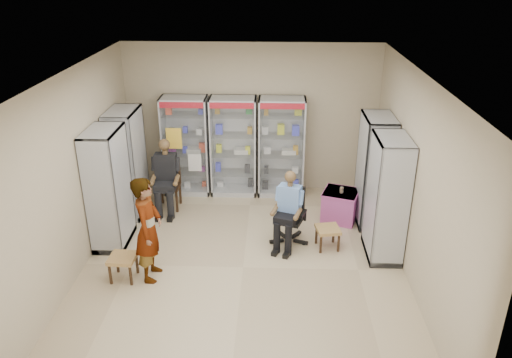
{
  "coord_description": "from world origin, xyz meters",
  "views": [
    {
      "loc": [
        0.46,
        -6.57,
        4.44
      ],
      "look_at": [
        0.18,
        0.7,
        1.21
      ],
      "focal_mm": 35.0,
      "sensor_mm": 36.0,
      "label": 1
    }
  ],
  "objects_px": {
    "wooden_chair": "(168,185)",
    "woven_stool_a": "(327,238)",
    "cabinet_right_far": "(374,171)",
    "office_chair": "(289,216)",
    "cabinet_back_left": "(186,146)",
    "cabinet_back_mid": "(234,147)",
    "cabinet_left_near": "(109,188)",
    "standing_man": "(148,229)",
    "seated_shopkeeper": "(290,210)",
    "cabinet_right_near": "(387,198)",
    "woven_stool_b": "(124,267)",
    "cabinet_back_right": "(281,147)",
    "cabinet_left_far": "(127,163)",
    "pink_trunk": "(340,206)"
  },
  "relations": [
    {
      "from": "cabinet_back_mid",
      "to": "cabinet_back_right",
      "type": "distance_m",
      "value": 0.95
    },
    {
      "from": "cabinet_back_left",
      "to": "cabinet_back_mid",
      "type": "bearing_deg",
      "value": 0.0
    },
    {
      "from": "cabinet_back_left",
      "to": "office_chair",
      "type": "distance_m",
      "value": 2.84
    },
    {
      "from": "cabinet_right_near",
      "to": "pink_trunk",
      "type": "bearing_deg",
      "value": 25.79
    },
    {
      "from": "cabinet_right_near",
      "to": "cabinet_left_near",
      "type": "xyz_separation_m",
      "value": [
        -4.46,
        0.2,
        0.0
      ]
    },
    {
      "from": "woven_stool_a",
      "to": "cabinet_right_near",
      "type": "bearing_deg",
      "value": -9.51
    },
    {
      "from": "cabinet_back_mid",
      "to": "office_chair",
      "type": "distance_m",
      "value": 2.26
    },
    {
      "from": "wooden_chair",
      "to": "office_chair",
      "type": "bearing_deg",
      "value": -27.59
    },
    {
      "from": "cabinet_back_right",
      "to": "seated_shopkeeper",
      "type": "bearing_deg",
      "value": -86.23
    },
    {
      "from": "cabinet_left_near",
      "to": "woven_stool_a",
      "type": "relative_size",
      "value": 5.36
    },
    {
      "from": "cabinet_back_mid",
      "to": "cabinet_left_near",
      "type": "relative_size",
      "value": 1.0
    },
    {
      "from": "cabinet_back_left",
      "to": "wooden_chair",
      "type": "distance_m",
      "value": 0.94
    },
    {
      "from": "cabinet_right_far",
      "to": "cabinet_left_near",
      "type": "relative_size",
      "value": 1.0
    },
    {
      "from": "cabinet_right_far",
      "to": "woven_stool_b",
      "type": "xyz_separation_m",
      "value": [
        -4.0,
        -1.96,
        -0.81
      ]
    },
    {
      "from": "office_chair",
      "to": "pink_trunk",
      "type": "height_order",
      "value": "office_chair"
    },
    {
      "from": "cabinet_back_mid",
      "to": "pink_trunk",
      "type": "xyz_separation_m",
      "value": [
        2.03,
        -1.09,
        -0.72
      ]
    },
    {
      "from": "pink_trunk",
      "to": "woven_stool_b",
      "type": "distance_m",
      "value": 3.99
    },
    {
      "from": "cabinet_left_far",
      "to": "wooden_chair",
      "type": "distance_m",
      "value": 0.89
    },
    {
      "from": "cabinet_left_near",
      "to": "standing_man",
      "type": "relative_size",
      "value": 1.22
    },
    {
      "from": "wooden_chair",
      "to": "standing_man",
      "type": "bearing_deg",
      "value": -85.25
    },
    {
      "from": "cabinet_back_right",
      "to": "woven_stool_b",
      "type": "height_order",
      "value": "cabinet_back_right"
    },
    {
      "from": "cabinet_right_near",
      "to": "seated_shopkeeper",
      "type": "relative_size",
      "value": 1.6
    },
    {
      "from": "cabinet_back_mid",
      "to": "cabinet_left_near",
      "type": "bearing_deg",
      "value": -132.8
    },
    {
      "from": "cabinet_back_right",
      "to": "cabinet_right_near",
      "type": "relative_size",
      "value": 1.0
    },
    {
      "from": "standing_man",
      "to": "woven_stool_b",
      "type": "bearing_deg",
      "value": 101.38
    },
    {
      "from": "cabinet_back_right",
      "to": "cabinet_back_left",
      "type": "bearing_deg",
      "value": 180.0
    },
    {
      "from": "cabinet_right_far",
      "to": "office_chair",
      "type": "relative_size",
      "value": 2.04
    },
    {
      "from": "woven_stool_a",
      "to": "standing_man",
      "type": "xyz_separation_m",
      "value": [
        -2.73,
        -0.93,
        0.63
      ]
    },
    {
      "from": "cabinet_right_far",
      "to": "seated_shopkeeper",
      "type": "height_order",
      "value": "cabinet_right_far"
    },
    {
      "from": "cabinet_left_far",
      "to": "office_chair",
      "type": "relative_size",
      "value": 2.04
    },
    {
      "from": "cabinet_left_far",
      "to": "pink_trunk",
      "type": "relative_size",
      "value": 3.39
    },
    {
      "from": "seated_shopkeeper",
      "to": "cabinet_right_near",
      "type": "bearing_deg",
      "value": 9.86
    },
    {
      "from": "cabinet_back_mid",
      "to": "cabinet_right_far",
      "type": "distance_m",
      "value": 2.82
    },
    {
      "from": "cabinet_back_right",
      "to": "cabinet_left_far",
      "type": "relative_size",
      "value": 1.0
    },
    {
      "from": "woven_stool_b",
      "to": "standing_man",
      "type": "bearing_deg",
      "value": 9.99
    },
    {
      "from": "office_chair",
      "to": "woven_stool_a",
      "type": "distance_m",
      "value": 0.72
    },
    {
      "from": "wooden_chair",
      "to": "woven_stool_a",
      "type": "bearing_deg",
      "value": -24.93
    },
    {
      "from": "cabinet_right_far",
      "to": "standing_man",
      "type": "distance_m",
      "value": 4.06
    },
    {
      "from": "seated_shopkeeper",
      "to": "standing_man",
      "type": "height_order",
      "value": "standing_man"
    },
    {
      "from": "cabinet_back_mid",
      "to": "woven_stool_b",
      "type": "distance_m",
      "value": 3.49
    },
    {
      "from": "cabinet_right_near",
      "to": "woven_stool_a",
      "type": "distance_m",
      "value": 1.2
    },
    {
      "from": "cabinet_back_right",
      "to": "office_chair",
      "type": "relative_size",
      "value": 2.04
    },
    {
      "from": "cabinet_left_far",
      "to": "seated_shopkeeper",
      "type": "bearing_deg",
      "value": 70.61
    },
    {
      "from": "woven_stool_b",
      "to": "office_chair",
      "type": "bearing_deg",
      "value": 24.95
    },
    {
      "from": "cabinet_left_near",
      "to": "woven_stool_b",
      "type": "bearing_deg",
      "value": 23.42
    },
    {
      "from": "cabinet_back_left",
      "to": "cabinet_back_mid",
      "type": "xyz_separation_m",
      "value": [
        0.95,
        0.0,
        0.0
      ]
    },
    {
      "from": "cabinet_back_mid",
      "to": "cabinet_back_left",
      "type": "bearing_deg",
      "value": 180.0
    },
    {
      "from": "cabinet_left_near",
      "to": "seated_shopkeeper",
      "type": "bearing_deg",
      "value": 91.13
    },
    {
      "from": "cabinet_back_mid",
      "to": "wooden_chair",
      "type": "bearing_deg",
      "value": -148.69
    },
    {
      "from": "cabinet_left_far",
      "to": "pink_trunk",
      "type": "xyz_separation_m",
      "value": [
        3.91,
        -0.16,
        -0.72
      ]
    }
  ]
}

